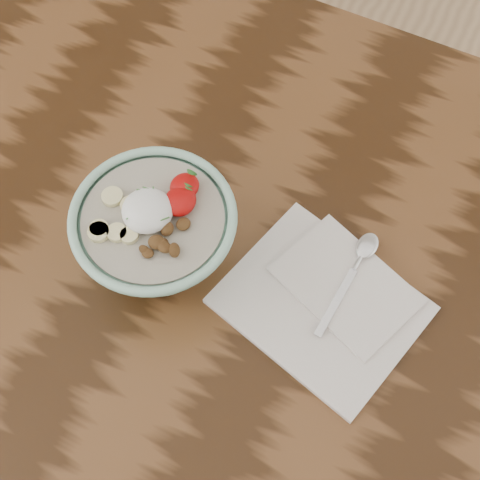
# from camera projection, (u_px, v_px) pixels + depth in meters

# --- Properties ---
(table) EXTENTS (1.60, 0.90, 0.75)m
(table) POSITION_uv_depth(u_px,v_px,m) (298.00, 297.00, 0.95)
(table) COLOR black
(table) RESTS_ON ground
(breakfast_bowl) EXTENTS (0.20, 0.20, 0.13)m
(breakfast_bowl) POSITION_uv_depth(u_px,v_px,m) (157.00, 233.00, 0.81)
(breakfast_bowl) COLOR #9ACFB7
(breakfast_bowl) RESTS_ON table
(napkin) EXTENTS (0.27, 0.24, 0.01)m
(napkin) POSITION_uv_depth(u_px,v_px,m) (326.00, 301.00, 0.84)
(napkin) COLOR white
(napkin) RESTS_ON table
(spoon) EXTENTS (0.03, 0.16, 0.01)m
(spoon) POSITION_uv_depth(u_px,v_px,m) (360.00, 259.00, 0.85)
(spoon) COLOR silver
(spoon) RESTS_ON napkin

